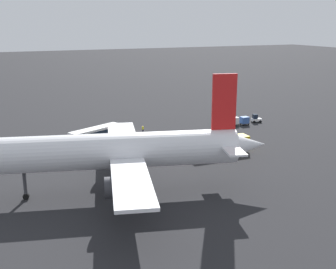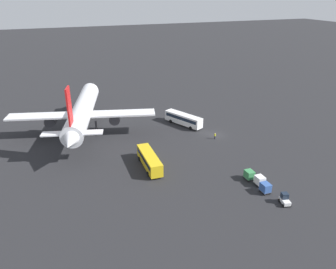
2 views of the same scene
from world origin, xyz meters
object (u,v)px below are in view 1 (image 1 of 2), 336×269
shuttle_bus_near (96,134)px  shuttle_bus_far (221,144)px  airplane (117,151)px  worker_person (143,129)px  cargo_cart_green (227,122)px  baggage_tug (256,119)px  cargo_cart_blue (245,120)px  cargo_cart_white (234,121)px

shuttle_bus_near → shuttle_bus_far: size_ratio=1.06×
airplane → worker_person: size_ratio=25.76×
airplane → cargo_cart_green: size_ratio=21.76×
baggage_tug → cargo_cart_green: baggage_tug is taller
shuttle_bus_near → baggage_tug: bearing=157.2°
airplane → cargo_cart_green: airplane is taller
airplane → shuttle_bus_near: airplane is taller
shuttle_bus_far → baggage_tug: size_ratio=4.39×
shuttle_bus_far → cargo_cart_blue: size_ratio=5.62×
shuttle_bus_near → cargo_cart_white: 35.13m
airplane → worker_person: bearing=-101.5°
cargo_cart_blue → cargo_cart_green: same height
shuttle_bus_far → cargo_cart_blue: shuttle_bus_far is taller
baggage_tug → cargo_cart_blue: size_ratio=1.28×
airplane → cargo_cart_blue: (-41.65, -28.72, -5.39)m
shuttle_bus_near → worker_person: shuttle_bus_near is taller
airplane → baggage_tug: 55.08m
airplane → shuttle_bus_near: bearing=-82.9°
shuttle_bus_far → cargo_cart_green: 21.62m
baggage_tug → cargo_cart_blue: (4.26, 1.19, 0.25)m
airplane → shuttle_bus_near: 28.43m
baggage_tug → cargo_cart_white: (6.88, 0.64, 0.25)m
shuttle_bus_far → cargo_cart_blue: (-17.63, -17.89, -0.74)m
airplane → cargo_cart_white: 49.07m
worker_person → cargo_cart_white: 23.21m
worker_person → cargo_cart_green: cargo_cart_green is taller
baggage_tug → cargo_cart_white: bearing=18.9°
baggage_tug → cargo_cart_blue: 4.43m
cargo_cart_white → baggage_tug: bearing=-174.7°
baggage_tug → cargo_cart_white: size_ratio=1.28×
worker_person → cargo_cart_white: (-23.09, 2.37, 0.32)m
worker_person → cargo_cart_blue: bearing=173.5°
worker_person → cargo_cart_white: bearing=174.1°
cargo_cart_white → airplane: bearing=36.9°
cargo_cart_blue → cargo_cart_green: size_ratio=1.00×
cargo_cart_green → baggage_tug: bearing=-171.9°
baggage_tug → cargo_cart_green: (9.51, 1.36, 0.25)m
cargo_cart_green → shuttle_bus_far: bearing=55.1°
shuttle_bus_near → baggage_tug: shuttle_bus_near is taller
airplane → cargo_cart_green: 46.57m
cargo_cart_white → worker_person: bearing=-5.9°
shuttle_bus_near → cargo_cart_blue: 37.73m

